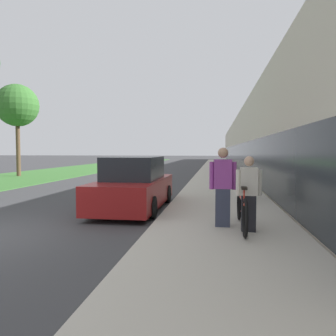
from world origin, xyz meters
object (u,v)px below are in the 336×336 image
tandem_bicycle (242,209)px  parked_sedan_curbside (134,186)px  person_rider (249,194)px  street_tree_far (17,106)px  person_bystander (223,187)px  bike_rack_hoop (247,186)px  cruiser_bike_nearest (245,187)px

tandem_bicycle → parked_sedan_curbside: 3.98m
person_rider → street_tree_far: size_ratio=0.24×
person_bystander → street_tree_far: (-13.77, 13.74, 3.88)m
person_rider → parked_sedan_curbside: 4.26m
tandem_bicycle → street_tree_far: bearing=135.7°
bike_rack_hoop → cruiser_bike_nearest: 0.92m
tandem_bicycle → street_tree_far: size_ratio=0.38×
person_bystander → parked_sedan_curbside: (-2.63, 2.47, -0.28)m
street_tree_far → parked_sedan_curbside: bearing=-45.3°
parked_sedan_curbside → street_tree_far: street_tree_far is taller
tandem_bicycle → bike_rack_hoop: bearing=83.3°
person_bystander → cruiser_bike_nearest: size_ratio=0.98×
bike_rack_hoop → cruiser_bike_nearest: cruiser_bike_nearest is taller
parked_sedan_curbside → street_tree_far: (-11.14, 11.27, 4.16)m
parked_sedan_curbside → street_tree_far: 16.39m
person_rider → parked_sedan_curbside: bearing=137.9°
tandem_bicycle → bike_rack_hoop: (0.45, 3.83, 0.11)m
tandem_bicycle → person_bystander: size_ratio=1.39×
bike_rack_hoop → cruiser_bike_nearest: (0.03, 0.91, -0.14)m
bike_rack_hoop → street_tree_far: size_ratio=0.13×
parked_sedan_curbside → street_tree_far: size_ratio=0.71×
cruiser_bike_nearest → street_tree_far: (-14.66, 9.10, 4.38)m
tandem_bicycle → bike_rack_hoop: tandem_bicycle is taller
tandem_bicycle → person_rider: person_rider is taller
street_tree_far → tandem_bicycle: bearing=-44.3°
bike_rack_hoop → street_tree_far: 18.22m
person_bystander → parked_sedan_curbside: bearing=136.8°
person_bystander → tandem_bicycle: bearing=-12.5°
person_bystander → bike_rack_hoop: person_bystander is taller
person_rider → street_tree_far: (-14.29, 14.12, 3.97)m
person_bystander → street_tree_far: 19.84m
person_bystander → bike_rack_hoop: bearing=77.1°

